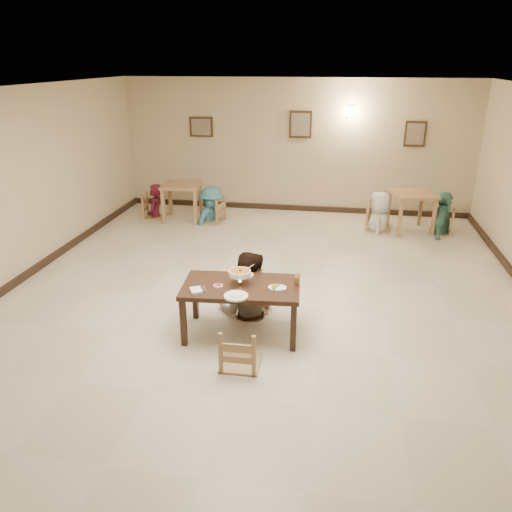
% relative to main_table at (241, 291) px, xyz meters
% --- Properties ---
extents(floor, '(10.00, 10.00, 0.00)m').
position_rel_main_table_xyz_m(floor, '(0.13, 0.86, -0.62)').
color(floor, beige).
rests_on(floor, ground).
extents(ceiling, '(10.00, 10.00, 0.00)m').
position_rel_main_table_xyz_m(ceiling, '(0.13, 0.86, 2.38)').
color(ceiling, white).
rests_on(ceiling, wall_back).
extents(wall_back, '(10.00, 0.00, 10.00)m').
position_rel_main_table_xyz_m(wall_back, '(0.13, 5.86, 0.88)').
color(wall_back, '#CDB792').
rests_on(wall_back, floor).
extents(wall_front, '(10.00, 0.00, 10.00)m').
position_rel_main_table_xyz_m(wall_front, '(0.13, -4.14, 0.88)').
color(wall_front, '#CDB792').
rests_on(wall_front, floor).
extents(baseboard_back, '(8.00, 0.06, 0.12)m').
position_rel_main_table_xyz_m(baseboard_back, '(0.13, 5.83, -0.56)').
color(baseboard_back, black).
rests_on(baseboard_back, floor).
extents(baseboard_left, '(0.06, 10.00, 0.12)m').
position_rel_main_table_xyz_m(baseboard_left, '(-3.84, 0.86, -0.56)').
color(baseboard_left, black).
rests_on(baseboard_left, floor).
extents(picture_a, '(0.55, 0.04, 0.45)m').
position_rel_main_table_xyz_m(picture_a, '(-2.07, 5.81, 1.28)').
color(picture_a, '#322213').
rests_on(picture_a, wall_back).
extents(picture_b, '(0.50, 0.04, 0.60)m').
position_rel_main_table_xyz_m(picture_b, '(0.23, 5.81, 1.38)').
color(picture_b, '#322213').
rests_on(picture_b, wall_back).
extents(picture_c, '(0.45, 0.04, 0.55)m').
position_rel_main_table_xyz_m(picture_c, '(2.73, 5.81, 1.23)').
color(picture_c, '#322213').
rests_on(picture_c, wall_back).
extents(wall_sconce, '(0.16, 0.05, 0.22)m').
position_rel_main_table_xyz_m(wall_sconce, '(1.33, 5.82, 1.68)').
color(wall_sconce, '#FFD88C').
rests_on(wall_sconce, wall_back).
extents(main_table, '(1.55, 0.94, 0.70)m').
position_rel_main_table_xyz_m(main_table, '(0.00, 0.00, 0.00)').
color(main_table, '#321D12').
rests_on(main_table, floor).
extents(chair_far, '(0.47, 0.47, 1.00)m').
position_rel_main_table_xyz_m(chair_far, '(-0.02, 0.70, -0.12)').
color(chair_far, tan).
rests_on(chair_far, floor).
extents(chair_near, '(0.46, 0.46, 0.99)m').
position_rel_main_table_xyz_m(chair_near, '(0.13, -0.72, -0.13)').
color(chair_near, tan).
rests_on(chair_near, floor).
extents(main_diner, '(0.90, 0.70, 1.82)m').
position_rel_main_table_xyz_m(main_diner, '(-0.04, 0.61, 0.29)').
color(main_diner, gray).
rests_on(main_diner, floor).
extents(curry_warmer, '(0.32, 0.28, 0.26)m').
position_rel_main_table_xyz_m(curry_warmer, '(-0.02, 0.04, 0.23)').
color(curry_warmer, silver).
rests_on(curry_warmer, main_table).
extents(rice_plate_far, '(0.30, 0.30, 0.07)m').
position_rel_main_table_xyz_m(rice_plate_far, '(-0.04, 0.29, 0.10)').
color(rice_plate_far, white).
rests_on(rice_plate_far, main_table).
extents(rice_plate_near, '(0.30, 0.30, 0.07)m').
position_rel_main_table_xyz_m(rice_plate_near, '(0.00, -0.34, 0.09)').
color(rice_plate_near, white).
rests_on(rice_plate_near, main_table).
extents(fried_plate, '(0.24, 0.24, 0.05)m').
position_rel_main_table_xyz_m(fried_plate, '(0.47, -0.03, 0.10)').
color(fried_plate, white).
rests_on(fried_plate, main_table).
extents(chili_dish, '(0.12, 0.12, 0.03)m').
position_rel_main_table_xyz_m(chili_dish, '(-0.28, -0.09, 0.09)').
color(chili_dish, white).
rests_on(chili_dish, main_table).
extents(napkin_cutlery, '(0.23, 0.28, 0.03)m').
position_rel_main_table_xyz_m(napkin_cutlery, '(-0.51, -0.28, 0.10)').
color(napkin_cutlery, white).
rests_on(napkin_cutlery, main_table).
extents(drink_glass, '(0.07, 0.07, 0.14)m').
position_rel_main_table_xyz_m(drink_glass, '(0.70, 0.14, 0.14)').
color(drink_glass, white).
rests_on(drink_glass, main_table).
extents(bg_table_left, '(0.91, 0.91, 0.82)m').
position_rel_main_table_xyz_m(bg_table_left, '(-2.25, 4.68, 0.06)').
color(bg_table_left, '#A17A50').
rests_on(bg_table_left, floor).
extents(bg_table_right, '(1.00, 1.00, 0.82)m').
position_rel_main_table_xyz_m(bg_table_right, '(2.67, 4.71, 0.06)').
color(bg_table_right, '#A17A50').
rests_on(bg_table_right, floor).
extents(bg_chair_ll, '(0.49, 0.49, 1.04)m').
position_rel_main_table_xyz_m(bg_chair_ll, '(-2.92, 4.73, -0.10)').
color(bg_chair_ll, tan).
rests_on(bg_chair_ll, floor).
extents(bg_chair_lr, '(0.50, 0.50, 1.06)m').
position_rel_main_table_xyz_m(bg_chair_lr, '(-1.59, 4.64, -0.09)').
color(bg_chair_lr, tan).
rests_on(bg_chair_lr, floor).
extents(bg_chair_rl, '(0.50, 0.50, 1.07)m').
position_rel_main_table_xyz_m(bg_chair_rl, '(2.04, 4.68, -0.08)').
color(bg_chair_rl, tan).
rests_on(bg_chair_rl, floor).
extents(bg_chair_rr, '(0.45, 0.45, 0.95)m').
position_rel_main_table_xyz_m(bg_chair_rr, '(3.30, 4.67, -0.14)').
color(bg_chair_rr, tan).
rests_on(bg_chair_rr, floor).
extents(bg_diner_a, '(0.41, 0.59, 1.55)m').
position_rel_main_table_xyz_m(bg_diner_a, '(-2.92, 4.73, 0.15)').
color(bg_diner_a, '#511324').
rests_on(bg_diner_a, floor).
extents(bg_diner_b, '(0.88, 1.16, 1.58)m').
position_rel_main_table_xyz_m(bg_diner_b, '(-1.59, 4.64, 0.17)').
color(bg_diner_b, teal).
rests_on(bg_diner_b, floor).
extents(bg_diner_c, '(0.60, 0.85, 1.63)m').
position_rel_main_table_xyz_m(bg_diner_c, '(2.04, 4.68, 0.20)').
color(bg_diner_c, silver).
rests_on(bg_diner_c, floor).
extents(bg_diner_d, '(0.69, 1.11, 1.76)m').
position_rel_main_table_xyz_m(bg_diner_d, '(3.30, 4.67, 0.26)').
color(bg_diner_d, '#4C897D').
rests_on(bg_diner_d, floor).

